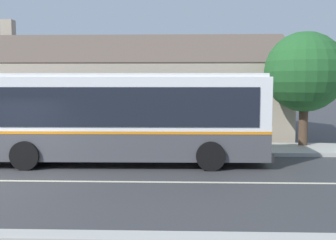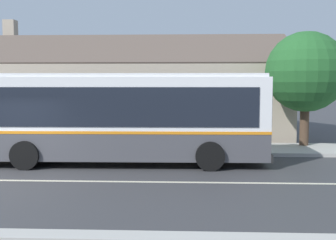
{
  "view_description": "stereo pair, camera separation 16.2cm",
  "coord_description": "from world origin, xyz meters",
  "px_view_note": "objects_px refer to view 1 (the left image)",
  "views": [
    {
      "loc": [
        5.33,
        -12.4,
        2.97
      ],
      "look_at": [
        4.76,
        3.76,
        1.54
      ],
      "focal_mm": 45.0,
      "sensor_mm": 36.0,
      "label": 1
    },
    {
      "loc": [
        5.49,
        -12.39,
        2.97
      ],
      "look_at": [
        4.76,
        3.76,
        1.54
      ],
      "focal_mm": 45.0,
      "sensor_mm": 36.0,
      "label": 2
    }
  ],
  "objects_px": {
    "transit_bus": "(117,116)",
    "bench_down_street": "(56,137)",
    "street_tree_primary": "(305,72)",
    "bus_stop_sign": "(259,115)"
  },
  "relations": [
    {
      "from": "transit_bus",
      "to": "bench_down_street",
      "type": "bearing_deg",
      "value": 136.81
    },
    {
      "from": "bench_down_street",
      "to": "street_tree_primary",
      "type": "relative_size",
      "value": 0.34
    },
    {
      "from": "bench_down_street",
      "to": "street_tree_primary",
      "type": "xyz_separation_m",
      "value": [
        11.12,
        0.86,
        2.88
      ]
    },
    {
      "from": "bench_down_street",
      "to": "bus_stop_sign",
      "type": "relative_size",
      "value": 0.74
    },
    {
      "from": "street_tree_primary",
      "to": "bench_down_street",
      "type": "bearing_deg",
      "value": -175.57
    },
    {
      "from": "bench_down_street",
      "to": "bus_stop_sign",
      "type": "xyz_separation_m",
      "value": [
        8.78,
        -0.94,
        1.07
      ]
    },
    {
      "from": "transit_bus",
      "to": "street_tree_primary",
      "type": "xyz_separation_m",
      "value": [
        7.88,
        3.9,
        1.68
      ]
    },
    {
      "from": "bench_down_street",
      "to": "bus_stop_sign",
      "type": "distance_m",
      "value": 8.9
    },
    {
      "from": "street_tree_primary",
      "to": "bus_stop_sign",
      "type": "xyz_separation_m",
      "value": [
        -2.34,
        -1.81,
        -1.81
      ]
    },
    {
      "from": "bench_down_street",
      "to": "street_tree_primary",
      "type": "height_order",
      "value": "street_tree_primary"
    }
  ]
}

